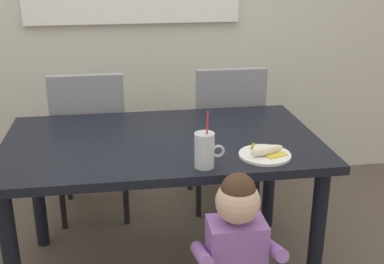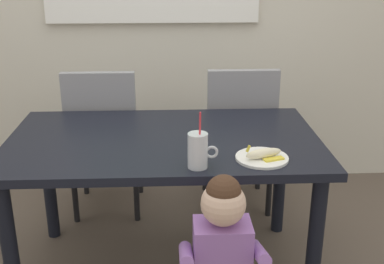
{
  "view_description": "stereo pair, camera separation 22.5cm",
  "coord_description": "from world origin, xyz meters",
  "px_view_note": "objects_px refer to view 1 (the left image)",
  "views": [
    {
      "loc": [
        -0.19,
        -2.18,
        1.6
      ],
      "look_at": [
        0.13,
        -0.09,
        0.81
      ],
      "focal_mm": 45.55,
      "sensor_mm": 36.0,
      "label": 1
    },
    {
      "loc": [
        0.04,
        -2.2,
        1.6
      ],
      "look_at": [
        0.13,
        -0.09,
        0.81
      ],
      "focal_mm": 45.55,
      "sensor_mm": 36.0,
      "label": 2
    }
  ],
  "objects_px": {
    "milk_cup": "(205,152)",
    "dining_chair_right": "(226,130)",
    "snack_plate": "(265,155)",
    "peeled_banana": "(267,151)",
    "dining_table": "(162,158)",
    "dining_chair_left": "(91,138)",
    "toddler_standing": "(236,247)"
  },
  "relations": [
    {
      "from": "dining_chair_right",
      "to": "milk_cup",
      "type": "height_order",
      "value": "milk_cup"
    },
    {
      "from": "dining_table",
      "to": "dining_chair_left",
      "type": "distance_m",
      "value": 0.74
    },
    {
      "from": "snack_plate",
      "to": "peeled_banana",
      "type": "height_order",
      "value": "peeled_banana"
    },
    {
      "from": "toddler_standing",
      "to": "snack_plate",
      "type": "distance_m",
      "value": 0.46
    },
    {
      "from": "dining_chair_right",
      "to": "snack_plate",
      "type": "relative_size",
      "value": 4.17
    },
    {
      "from": "dining_table",
      "to": "milk_cup",
      "type": "distance_m",
      "value": 0.41
    },
    {
      "from": "dining_chair_right",
      "to": "milk_cup",
      "type": "relative_size",
      "value": 3.82
    },
    {
      "from": "dining_table",
      "to": "peeled_banana",
      "type": "height_order",
      "value": "peeled_banana"
    },
    {
      "from": "milk_cup",
      "to": "snack_plate",
      "type": "bearing_deg",
      "value": 14.13
    },
    {
      "from": "dining_table",
      "to": "milk_cup",
      "type": "relative_size",
      "value": 5.99
    },
    {
      "from": "dining_chair_right",
      "to": "milk_cup",
      "type": "distance_m",
      "value": 1.08
    },
    {
      "from": "snack_plate",
      "to": "dining_chair_left",
      "type": "bearing_deg",
      "value": 131.7
    },
    {
      "from": "snack_plate",
      "to": "peeled_banana",
      "type": "distance_m",
      "value": 0.03
    },
    {
      "from": "peeled_banana",
      "to": "dining_chair_right",
      "type": "bearing_deg",
      "value": 88.3
    },
    {
      "from": "milk_cup",
      "to": "dining_chair_right",
      "type": "bearing_deg",
      "value": 72.37
    },
    {
      "from": "dining_chair_right",
      "to": "snack_plate",
      "type": "height_order",
      "value": "dining_chair_right"
    },
    {
      "from": "dining_table",
      "to": "dining_chair_right",
      "type": "height_order",
      "value": "dining_chair_right"
    },
    {
      "from": "milk_cup",
      "to": "peeled_banana",
      "type": "distance_m",
      "value": 0.3
    },
    {
      "from": "dining_table",
      "to": "peeled_banana",
      "type": "relative_size",
      "value": 8.6
    },
    {
      "from": "dining_chair_right",
      "to": "toddler_standing",
      "type": "bearing_deg",
      "value": 79.36
    },
    {
      "from": "dining_chair_left",
      "to": "milk_cup",
      "type": "distance_m",
      "value": 1.14
    },
    {
      "from": "snack_plate",
      "to": "peeled_banana",
      "type": "xyz_separation_m",
      "value": [
        0.01,
        -0.01,
        0.03
      ]
    },
    {
      "from": "dining_chair_right",
      "to": "snack_plate",
      "type": "distance_m",
      "value": 0.95
    },
    {
      "from": "milk_cup",
      "to": "snack_plate",
      "type": "height_order",
      "value": "milk_cup"
    },
    {
      "from": "milk_cup",
      "to": "peeled_banana",
      "type": "height_order",
      "value": "milk_cup"
    },
    {
      "from": "dining_chair_left",
      "to": "milk_cup",
      "type": "height_order",
      "value": "milk_cup"
    },
    {
      "from": "toddler_standing",
      "to": "milk_cup",
      "type": "distance_m",
      "value": 0.4
    },
    {
      "from": "dining_chair_right",
      "to": "milk_cup",
      "type": "bearing_deg",
      "value": 72.37
    },
    {
      "from": "dining_chair_left",
      "to": "snack_plate",
      "type": "height_order",
      "value": "dining_chair_left"
    },
    {
      "from": "dining_table",
      "to": "milk_cup",
      "type": "xyz_separation_m",
      "value": [
        0.15,
        -0.35,
        0.17
      ]
    },
    {
      "from": "milk_cup",
      "to": "dining_chair_left",
      "type": "bearing_deg",
      "value": 118.22
    },
    {
      "from": "dining_table",
      "to": "peeled_banana",
      "type": "distance_m",
      "value": 0.54
    }
  ]
}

